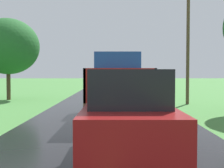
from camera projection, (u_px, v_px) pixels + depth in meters
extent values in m
cube|color=#2D2D30|center=(117.00, 103.00, 11.91)|extent=(0.90, 5.51, 0.24)
cube|color=brown|center=(117.00, 98.00, 11.91)|extent=(2.30, 5.80, 0.20)
cube|color=#1E479E|center=(116.00, 73.00, 13.81)|extent=(2.10, 1.90, 1.90)
cube|color=black|center=(116.00, 66.00, 14.76)|extent=(1.78, 0.02, 0.76)
cube|color=maroon|center=(88.00, 84.00, 10.90)|extent=(0.08, 3.85, 1.10)
cube|color=maroon|center=(147.00, 84.00, 10.91)|extent=(0.08, 3.85, 1.10)
cube|color=maroon|center=(119.00, 86.00, 9.02)|extent=(2.30, 0.08, 1.10)
cube|color=maroon|center=(116.00, 82.00, 12.79)|extent=(2.30, 0.08, 1.10)
cylinder|color=black|center=(94.00, 101.00, 13.71)|extent=(0.28, 1.00, 1.00)
cylinder|color=black|center=(138.00, 101.00, 13.72)|extent=(0.28, 1.00, 1.00)
cylinder|color=black|center=(88.00, 111.00, 10.32)|extent=(0.28, 1.00, 1.00)
cylinder|color=black|center=(147.00, 111.00, 10.33)|extent=(0.28, 1.00, 1.00)
ellipsoid|color=#B2C627|center=(98.00, 92.00, 11.81)|extent=(0.41, 0.39, 0.42)
ellipsoid|color=#ACC41F|center=(114.00, 87.00, 9.43)|extent=(0.51, 0.56, 0.39)
ellipsoid|color=#A0C423|center=(139.00, 95.00, 10.00)|extent=(0.55, 0.64, 0.44)
ellipsoid|color=#9AC42B|center=(109.00, 93.00, 11.23)|extent=(0.50, 0.63, 0.41)
ellipsoid|color=#A7C824|center=(126.00, 90.00, 12.35)|extent=(0.41, 0.42, 0.47)
ellipsoid|color=#A7CE34|center=(102.00, 93.00, 10.72)|extent=(0.54, 0.53, 0.38)
ellipsoid|color=#9DC12E|center=(127.00, 95.00, 9.91)|extent=(0.58, 0.72, 0.49)
ellipsoid|color=#AAC51C|center=(106.00, 84.00, 11.32)|extent=(0.53, 0.62, 0.43)
cylinder|color=brown|center=(187.00, 45.00, 17.70)|extent=(0.20, 0.20, 7.33)
cylinder|color=#4C3823|center=(7.00, 86.00, 20.62)|extent=(0.28, 0.28, 2.05)
ellipsoid|color=#236028|center=(7.00, 46.00, 20.51)|extent=(4.40, 4.40, 3.96)
cube|color=maroon|center=(126.00, 123.00, 6.00)|extent=(1.70, 4.10, 0.80)
cube|color=black|center=(127.00, 87.00, 5.77)|extent=(1.44, 2.05, 0.70)
cylinder|color=black|center=(93.00, 134.00, 7.28)|extent=(0.20, 0.64, 0.64)
cylinder|color=black|center=(154.00, 134.00, 7.29)|extent=(0.20, 0.64, 0.64)
cylinder|color=black|center=(83.00, 166.00, 4.74)|extent=(0.20, 0.64, 0.64)
cylinder|color=black|center=(177.00, 166.00, 4.75)|extent=(0.20, 0.64, 0.64)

